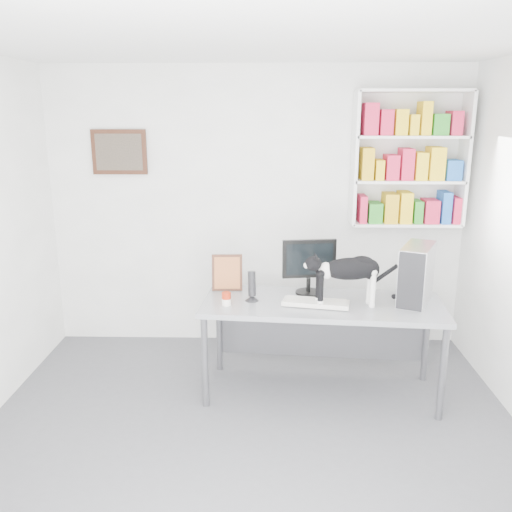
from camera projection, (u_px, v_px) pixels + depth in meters
name	position (u px, v px, depth m)	size (l,w,h in m)	color
room	(249.00, 266.00, 3.32)	(4.01, 4.01, 2.70)	#4B4C50
bookshelf	(409.00, 159.00, 4.95)	(1.03, 0.28, 1.24)	white
wall_art	(119.00, 152.00, 5.12)	(0.52, 0.04, 0.42)	#4C2518
desk	(321.00, 348.00, 4.43)	(1.91, 0.74, 0.80)	gray
monitor	(309.00, 266.00, 4.47)	(0.45, 0.21, 0.47)	black
keyboard	(316.00, 303.00, 4.26)	(0.52, 0.20, 0.04)	beige
pc_tower	(416.00, 274.00, 4.28)	(0.21, 0.46, 0.46)	silver
speaker	(252.00, 286.00, 4.33)	(0.11, 0.11, 0.25)	black
leaning_print	(227.00, 272.00, 4.59)	(0.26, 0.10, 0.32)	#4C2518
soup_can	(226.00, 299.00, 4.25)	(0.07, 0.07, 0.10)	#B0270F
cat	(348.00, 281.00, 4.19)	(0.66, 0.18, 0.41)	black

